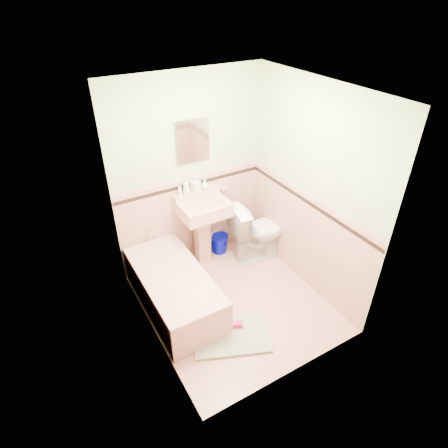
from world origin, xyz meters
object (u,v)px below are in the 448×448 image
bathtub (174,290)px  soap_bottle_left (186,186)px  soap_bottle_mid (196,184)px  bucket (219,243)px  soap_bottle_right (205,184)px  medicine_cabinet (193,140)px  shoe (236,324)px  sink (204,234)px  toilet (260,230)px

bathtub → soap_bottle_left: (0.55, 0.71, 0.92)m
soap_bottle_mid → bucket: (0.30, -0.05, -1.01)m
soap_bottle_mid → bucket: soap_bottle_mid is taller
bucket → soap_bottle_right: bearing=163.7°
soap_bottle_right → bathtub: bearing=-138.5°
bathtub → soap_bottle_mid: soap_bottle_mid is taller
medicine_cabinet → shoe: medicine_cabinet is taller
medicine_cabinet → soap_bottle_left: medicine_cabinet is taller
sink → soap_bottle_right: 0.65m
medicine_cabinet → sink: bearing=-90.0°
soap_bottle_mid → soap_bottle_right: (0.13, 0.00, -0.04)m
soap_bottle_mid → soap_bottle_left: bearing=180.0°
shoe → bucket: bearing=92.1°
soap_bottle_left → soap_bottle_mid: size_ratio=1.02×
soap_bottle_mid → shoe: size_ratio=1.42×
medicine_cabinet → shoe: (-0.25, -1.42, -1.64)m
soap_bottle_right → soap_bottle_left: bearing=180.0°
bathtub → soap_bottle_right: size_ratio=11.53×
soap_bottle_left → soap_bottle_mid: 0.13m
toilet → bucket: toilet is taller
medicine_cabinet → soap_bottle_mid: size_ratio=2.10×
medicine_cabinet → toilet: size_ratio=0.53×
soap_bottle_right → toilet: size_ratio=0.16×
soap_bottle_mid → soap_bottle_right: 0.13m
sink → soap_bottle_mid: soap_bottle_mid is taller
sink → soap_bottle_right: bearing=55.5°
bathtub → toilet: toilet is taller
soap_bottle_right → shoe: size_ratio=0.88×
bathtub → medicine_cabinet: (0.68, 0.74, 1.47)m
medicine_cabinet → toilet: 1.54m
soap_bottle_left → shoe: bearing=-94.6°
soap_bottle_right → bucket: size_ratio=0.50×
soap_bottle_right → shoe: soap_bottle_right is taller
medicine_cabinet → soap_bottle_right: medicine_cabinet is taller
sink → soap_bottle_left: (-0.13, 0.18, 0.66)m
soap_bottle_right → sink: bearing=-124.5°
soap_bottle_right → bucket: soap_bottle_right is taller
sink → toilet: (0.74, -0.22, -0.07)m
toilet → soap_bottle_right: bearing=63.5°
medicine_cabinet → soap_bottle_left: 0.58m
medicine_cabinet → toilet: bearing=-30.4°
bathtub → bucket: bearing=33.9°
bathtub → shoe: bathtub is taller
soap_bottle_mid → bucket: 1.05m
shoe → toilet: bearing=69.3°
toilet → soap_bottle_left: bearing=71.9°
toilet → shoe: 1.44m
sink → soap_bottle_mid: (-0.00, 0.18, 0.65)m
bucket → shoe: bearing=-112.2°
bathtub → sink: 0.90m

